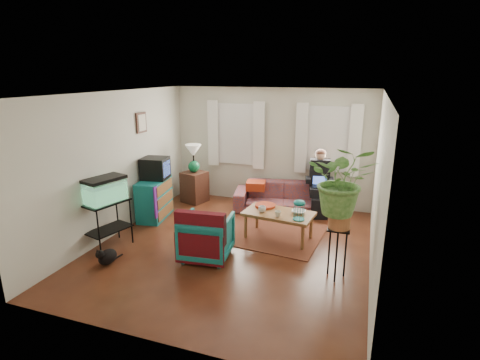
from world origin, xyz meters
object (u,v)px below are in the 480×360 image
at_px(aquarium_stand, 109,225).
at_px(coffee_table, 278,225).
at_px(side_table, 195,187).
at_px(armchair, 207,235).
at_px(plant_stand, 337,253).
at_px(sofa, 283,193).
at_px(dresser, 154,199).

xyz_separation_m(aquarium_stand, coffee_table, (2.66, 1.28, -0.16)).
relative_size(side_table, armchair, 0.90).
bearing_deg(plant_stand, side_table, 145.22).
distance_m(sofa, dresser, 2.73).
bearing_deg(aquarium_stand, armchair, 22.41).
xyz_separation_m(armchair, plant_stand, (2.05, 0.03, 0.00)).
bearing_deg(coffee_table, side_table, 156.97).
height_order(sofa, dresser, dresser).
bearing_deg(coffee_table, plant_stand, -35.69).
relative_size(dresser, aquarium_stand, 1.10).
distance_m(dresser, coffee_table, 2.66).
xyz_separation_m(sofa, armchair, (-0.70, -2.51, -0.02)).
height_order(dresser, armchair, dresser).
bearing_deg(plant_stand, dresser, 162.34).
height_order(side_table, coffee_table, side_table).
bearing_deg(plant_stand, coffee_table, 137.13).
xyz_separation_m(side_table, coffee_table, (2.31, -1.35, -0.10)).
relative_size(sofa, aquarium_stand, 2.53).
distance_m(dresser, plant_stand, 3.95).
height_order(side_table, aquarium_stand, aquarium_stand).
distance_m(aquarium_stand, plant_stand, 3.78).
bearing_deg(side_table, plant_stand, -34.78).
distance_m(sofa, aquarium_stand, 3.64).
height_order(aquarium_stand, plant_stand, aquarium_stand).
bearing_deg(armchair, side_table, -66.31).
height_order(sofa, side_table, sofa).
height_order(dresser, coffee_table, dresser).
xyz_separation_m(sofa, dresser, (-2.41, -1.28, 0.00)).
height_order(dresser, plant_stand, dresser).
bearing_deg(plant_stand, sofa, 118.60).
xyz_separation_m(coffee_table, plant_stand, (1.11, -1.03, 0.14)).
height_order(dresser, aquarium_stand, aquarium_stand).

